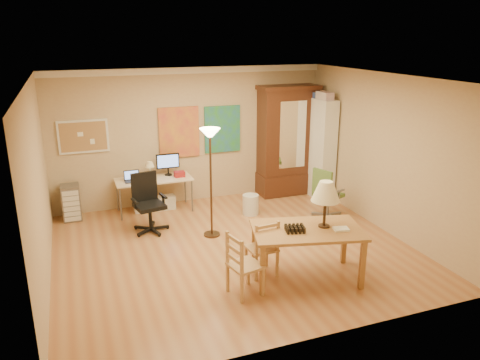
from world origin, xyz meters
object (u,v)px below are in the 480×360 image
object	(u,v)px
dining_table	(314,218)
computer_desk	(155,191)
armoire	(287,148)
office_chair_green	(327,205)
bookshelf	(320,149)
office_chair_black	(150,216)

from	to	relation	value
dining_table	computer_desk	world-z (taller)	dining_table
armoire	computer_desk	bearing A→B (deg)	-178.27
office_chair_green	armoire	size ratio (longest dim) A/B	0.42
office_chair_green	bookshelf	size ratio (longest dim) A/B	0.47
bookshelf	computer_desk	bearing A→B (deg)	174.03
office_chair_black	bookshelf	bearing A→B (deg)	9.32
office_chair_green	bookshelf	xyz separation A→B (m)	(0.46, 1.14, 0.77)
dining_table	bookshelf	size ratio (longest dim) A/B	0.81
dining_table	armoire	size ratio (longest dim) A/B	0.72
dining_table	armoire	world-z (taller)	armoire
office_chair_black	office_chair_green	size ratio (longest dim) A/B	1.06
dining_table	armoire	distance (m)	3.69
office_chair_black	office_chair_green	xyz separation A→B (m)	(3.22, -0.54, -0.02)
armoire	dining_table	bearing A→B (deg)	-109.91
dining_table	armoire	xyz separation A→B (m)	(1.25, 3.46, 0.11)
computer_desk	office_chair_green	distance (m)	3.29
dining_table	office_chair_black	size ratio (longest dim) A/B	1.62
computer_desk	armoire	xyz separation A→B (m)	(2.84, 0.09, 0.60)
dining_table	office_chair_black	world-z (taller)	dining_table
computer_desk	bookshelf	size ratio (longest dim) A/B	0.70
computer_desk	office_chair_green	xyz separation A→B (m)	(2.93, -1.49, -0.14)
office_chair_black	bookshelf	world-z (taller)	bookshelf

